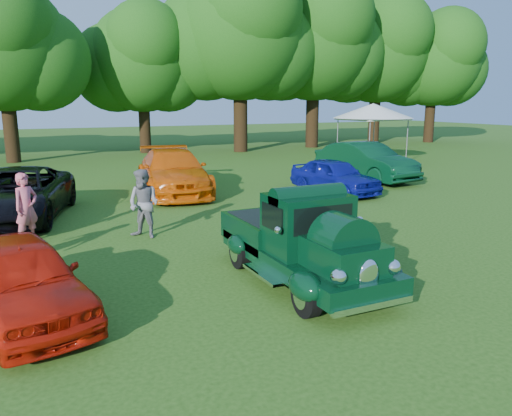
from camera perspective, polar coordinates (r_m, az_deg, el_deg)
name	(u,v)px	position (r m, az deg, el deg)	size (l,w,h in m)	color
ground	(238,287)	(9.47, -2.06, -9.01)	(120.00, 120.00, 0.00)	#244911
hero_pickup	(301,243)	(9.61, 5.21, -4.00)	(2.07, 4.44, 1.74)	black
red_convertible	(20,279)	(8.79, -25.40, -7.35)	(1.56, 3.88, 1.32)	#A91507
back_car_black	(16,195)	(16.03, -25.76, 1.38)	(2.51, 5.44, 1.51)	black
back_car_orange	(173,172)	(18.97, -9.45, 4.12)	(2.29, 5.63, 1.64)	#D35407
back_car_blue	(335,176)	(18.96, 8.98, 3.64)	(1.55, 3.85, 1.31)	navy
back_car_green	(365,161)	(22.35, 12.37, 5.22)	(1.74, 5.00, 1.65)	black
spectator_pink	(26,208)	(13.35, -24.78, 0.00)	(0.63, 0.41, 1.73)	#CF556A
spectator_grey	(144,204)	(12.87, -12.70, 0.46)	(0.85, 0.66, 1.75)	slate
canopy_tent	(373,111)	(28.64, 13.22, 10.71)	(4.60, 4.60, 3.27)	silver
tree_line	(65,35)	(32.60, -21.00, 18.01)	(64.72, 10.14, 12.37)	black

